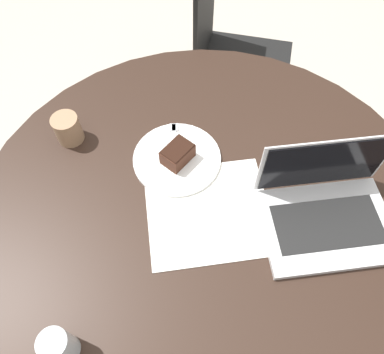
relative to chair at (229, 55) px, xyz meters
name	(u,v)px	position (x,y,z in m)	size (l,w,h in m)	color
ground_plane	(202,288)	(-0.34, -0.90, -0.48)	(12.00, 12.00, 0.00)	#B7AD9E
dining_table	(207,228)	(-0.34, -0.90, 0.17)	(1.30, 1.30, 0.77)	black
chair	(229,55)	(0.00, 0.00, 0.00)	(0.56, 0.56, 0.96)	black
paper_document	(208,211)	(-0.33, -0.90, 0.28)	(0.35, 0.32, 0.00)	white
plate	(177,159)	(-0.38, -0.72, 0.29)	(0.26, 0.26, 0.01)	white
cake_slice	(178,154)	(-0.38, -0.72, 0.32)	(0.11, 0.10, 0.05)	#472619
fork	(174,142)	(-0.38, -0.66, 0.30)	(0.05, 0.17, 0.00)	silver
coffee_glass	(68,129)	(-0.68, -0.57, 0.33)	(0.08, 0.08, 0.09)	#997556
water_glass	(59,346)	(-0.72, -1.16, 0.34)	(0.06, 0.06, 0.11)	silver
laptop	(326,211)	(-0.04, -0.98, 0.32)	(0.36, 0.28, 0.21)	silver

